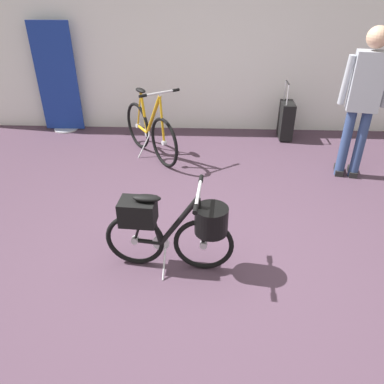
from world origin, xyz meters
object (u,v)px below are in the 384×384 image
Objects in this scene: floor_banner_stand at (58,85)px; folding_bike_foreground at (174,227)px; visitor_near_wall at (364,97)px; rolling_suitcase at (286,120)px; display_bike_left at (150,131)px.

folding_bike_foreground is at bearing -57.21° from floor_banner_stand.
floor_banner_stand is at bearing 160.79° from visitor_near_wall.
rolling_suitcase is at bearing 115.38° from visitor_near_wall.
floor_banner_stand is 1.50× the size of folding_bike_foreground.
visitor_near_wall reaches higher than display_bike_left.
floor_banner_stand is 0.94× the size of visitor_near_wall.
floor_banner_stand is 1.78m from display_bike_left.
visitor_near_wall is (3.92, -1.37, 0.26)m from floor_banner_stand.
display_bike_left is 2.56m from visitor_near_wall.
display_bike_left reaches higher than folding_bike_foreground.
visitor_near_wall is at bearing -19.21° from floor_banner_stand.
rolling_suitcase is at bearing 20.43° from display_bike_left.
folding_bike_foreground is at bearing -115.72° from rolling_suitcase.
display_bike_left is (-0.50, 2.17, -0.04)m from folding_bike_foreground.
display_bike_left is at bearing 103.04° from folding_bike_foreground.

